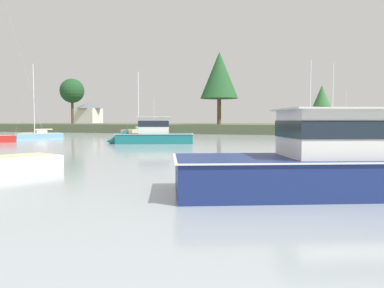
# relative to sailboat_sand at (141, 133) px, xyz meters

# --- Properties ---
(far_shore_bank) EXTENTS (199.36, 52.60, 1.78)m
(far_shore_bank) POSITION_rel_sailboat_sand_xyz_m (19.41, 32.84, 0.62)
(far_shore_bank) COLOR #4C563D
(far_shore_bank) RESTS_ON ground
(sailboat_sand) EXTENTS (3.42, 8.85, 11.75)m
(sailboat_sand) POSITION_rel_sailboat_sand_xyz_m (0.00, 0.00, 0.00)
(sailboat_sand) COLOR tan
(sailboat_sand) RESTS_ON ground
(cruiser_navy) EXTENTS (11.05, 7.15, 5.73)m
(cruiser_navy) POSITION_rel_sailboat_sand_xyz_m (31.24, -47.27, 0.36)
(cruiser_navy) COLOR navy
(cruiser_navy) RESTS_ON ground
(cruiser_teal) EXTENTS (9.96, 6.28, 6.02)m
(cruiser_teal) POSITION_rel_sailboat_sand_xyz_m (12.13, -23.04, 0.44)
(cruiser_teal) COLOR #196B70
(cruiser_teal) RESTS_ON ground
(cruiser_wood) EXTENTS (5.44, 9.75, 5.94)m
(cruiser_wood) POSITION_rel_sailboat_sand_xyz_m (32.45, -27.82, 0.48)
(cruiser_wood) COLOR brown
(cruiser_wood) RESTS_ON ground
(dinghy_orange) EXTENTS (1.60, 3.55, 0.62)m
(dinghy_orange) POSITION_rel_sailboat_sand_xyz_m (-17.66, -8.21, -0.11)
(dinghy_orange) COLOR orange
(dinghy_orange) RESTS_ON ground
(sailboat_maroon) EXTENTS (3.74, 8.94, 11.60)m
(sailboat_maroon) POSITION_rel_sailboat_sand_xyz_m (28.69, -5.09, -0.01)
(sailboat_maroon) COLOR maroon
(sailboat_maroon) RESTS_ON ground
(sailboat_skyblue) EXTENTS (4.55, 6.95, 11.02)m
(sailboat_skyblue) POSITION_rel_sailboat_sand_xyz_m (-8.29, -16.26, -0.04)
(sailboat_skyblue) COLOR #669ECC
(sailboat_skyblue) RESTS_ON ground
(shore_tree_center_right) EXTENTS (5.96, 5.96, 11.12)m
(shore_tree_center_right) POSITION_rel_sailboat_sand_xyz_m (-28.21, 19.08, 9.60)
(shore_tree_center_right) COLOR brown
(shore_tree_center_right) RESTS_ON far_shore_bank
(shore_tree_left_mid) EXTENTS (3.77, 3.77, 8.47)m
(shore_tree_left_mid) POSITION_rel_sailboat_sand_xyz_m (30.35, 26.88, 7.61)
(shore_tree_left_mid) COLOR brown
(shore_tree_left_mid) RESTS_ON far_shore_bank
(shore_tree_far_right) EXTENTS (7.28, 7.28, 13.94)m
(shore_tree_far_right) POSITION_rel_sailboat_sand_xyz_m (11.61, 10.46, 10.94)
(shore_tree_far_right) COLOR brown
(shore_tree_far_right) RESTS_ON far_shore_bank
(cottage_near_water) EXTENTS (7.59, 6.55, 6.52)m
(cottage_near_water) POSITION_rel_sailboat_sand_xyz_m (-40.08, 43.46, 4.87)
(cottage_near_water) COLOR silver
(cottage_near_water) RESTS_ON far_shore_bank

